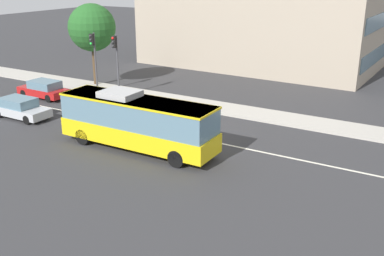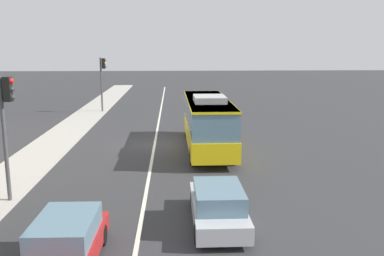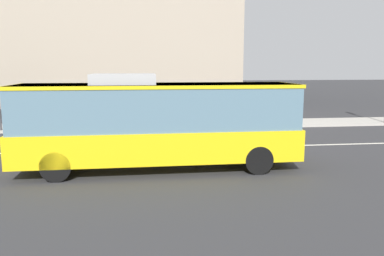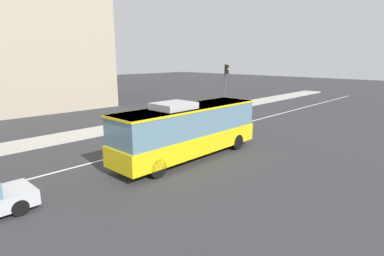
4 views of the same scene
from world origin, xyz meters
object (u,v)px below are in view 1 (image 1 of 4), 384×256
(sedan_red, at_px, (44,89))
(traffic_light_mid_block, at_px, (94,52))
(transit_bus, at_px, (137,120))
(sedan_silver, at_px, (20,108))
(traffic_light_far_corner, at_px, (116,55))
(street_tree_kerbside_left, at_px, (92,28))

(sedan_red, distance_m, traffic_light_mid_block, 5.22)
(transit_bus, height_order, sedan_silver, transit_bus)
(sedan_silver, bearing_deg, transit_bus, -2.61)
(traffic_light_mid_block, relative_size, traffic_light_far_corner, 1.00)
(sedan_red, distance_m, traffic_light_far_corner, 6.81)
(street_tree_kerbside_left, bearing_deg, sedan_silver, -79.38)
(sedan_silver, height_order, traffic_light_mid_block, traffic_light_mid_block)
(sedan_silver, distance_m, traffic_light_far_corner, 8.90)
(transit_bus, bearing_deg, traffic_light_far_corner, 134.47)
(transit_bus, relative_size, traffic_light_far_corner, 1.93)
(traffic_light_mid_block, relative_size, street_tree_kerbside_left, 0.70)
(sedan_red, height_order, traffic_light_far_corner, traffic_light_far_corner)
(transit_bus, relative_size, sedan_silver, 2.22)
(traffic_light_far_corner, bearing_deg, street_tree_kerbside_left, -115.43)
(sedan_silver, relative_size, street_tree_kerbside_left, 0.61)
(sedan_red, xyz_separation_m, street_tree_kerbside_left, (0.85, 5.45, 4.56))
(sedan_red, height_order, street_tree_kerbside_left, street_tree_kerbside_left)
(traffic_light_far_corner, height_order, street_tree_kerbside_left, street_tree_kerbside_left)
(sedan_red, height_order, traffic_light_mid_block, traffic_light_mid_block)
(sedan_red, relative_size, traffic_light_mid_block, 0.87)
(traffic_light_far_corner, bearing_deg, traffic_light_mid_block, -90.72)
(transit_bus, xyz_separation_m, traffic_light_mid_block, (-11.04, 8.65, 1.75))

